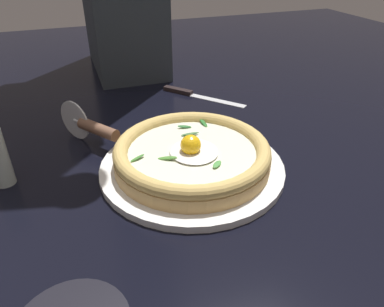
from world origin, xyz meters
The scene contains 5 objects.
ground_plane centered at (0.00, 0.00, -0.01)m, with size 2.40×2.40×0.03m, color black.
pizza_plate centered at (-0.02, 0.03, 0.01)m, with size 0.31×0.31×0.01m, color white.
pizza centered at (-0.02, 0.03, 0.03)m, with size 0.26×0.26×0.06m.
pizza_cutter centered at (0.13, 0.18, 0.04)m, with size 0.13×0.09×0.08m.
table_knife centered at (0.29, -0.08, 0.00)m, with size 0.18×0.16×0.01m.
Camera 1 is at (-0.49, 0.21, 0.34)m, focal length 33.43 mm.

